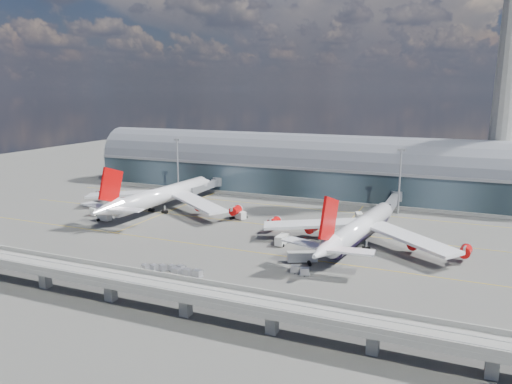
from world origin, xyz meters
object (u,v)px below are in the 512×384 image
at_px(service_truck_4, 359,217).
at_px(service_truck_2, 302,257).
at_px(cargo_train_0, 187,273).
at_px(service_truck_1, 105,217).
at_px(floodlight_mast_left, 178,165).
at_px(control_tower, 506,80).
at_px(cargo_train_2, 300,270).
at_px(cargo_train_1, 163,268).
at_px(floodlight_mast_right, 400,180).
at_px(airliner_right, 359,230).
at_px(service_truck_5, 239,215).
at_px(airliner_left, 160,196).
at_px(service_truck_3, 282,240).
at_px(service_truck_0, 100,210).

bearing_deg(service_truck_4, service_truck_2, -116.00).
bearing_deg(cargo_train_0, service_truck_4, -12.94).
xyz_separation_m(service_truck_1, service_truck_4, (86.71, 37.83, -0.19)).
bearing_deg(floodlight_mast_left, control_tower, 11.72).
bearing_deg(cargo_train_2, cargo_train_1, 94.67).
height_order(service_truck_1, cargo_train_0, service_truck_1).
xyz_separation_m(floodlight_mast_right, service_truck_4, (-11.98, -15.75, -12.19)).
bearing_deg(service_truck_4, airliner_right, -98.89).
distance_m(control_tower, service_truck_1, 164.41).
relative_size(floodlight_mast_left, airliner_right, 0.38).
distance_m(service_truck_5, cargo_train_1, 57.82).
bearing_deg(airliner_left, cargo_train_0, -46.98).
xyz_separation_m(service_truck_1, service_truck_3, (70.54, -1.15, -0.03)).
bearing_deg(service_truck_4, floodlight_mast_left, 149.66).
xyz_separation_m(service_truck_4, cargo_train_0, (-29.71, -74.27, -0.45)).
bearing_deg(service_truck_3, control_tower, 54.81).
height_order(service_truck_4, cargo_train_1, service_truck_4).
xyz_separation_m(floodlight_mast_right, airliner_left, (-87.78, -33.03, -7.27)).
height_order(airliner_left, cargo_train_1, airliner_left).
xyz_separation_m(airliner_left, cargo_train_1, (38.13, -56.00, -5.54)).
height_order(floodlight_mast_left, service_truck_1, floodlight_mast_left).
height_order(airliner_left, service_truck_0, airliner_left).
height_order(service_truck_5, cargo_train_2, service_truck_5).
bearing_deg(cargo_train_1, cargo_train_2, -51.18).
xyz_separation_m(airliner_right, cargo_train_0, (-36.07, -42.43, -4.56)).
bearing_deg(service_truck_0, cargo_train_0, -24.97).
relative_size(airliner_right, cargo_train_1, 5.75).
bearing_deg(airliner_left, service_truck_2, -22.22).
bearing_deg(cargo_train_2, control_tower, -40.04).
distance_m(service_truck_1, cargo_train_2, 86.90).
bearing_deg(service_truck_2, service_truck_3, 13.91).
bearing_deg(service_truck_0, cargo_train_1, -27.85).
bearing_deg(airliner_right, cargo_train_2, -100.29).
xyz_separation_m(floodlight_mast_left, floodlight_mast_right, (100.00, 0.00, 0.00)).
relative_size(service_truck_0, service_truck_3, 1.22).
height_order(floodlight_mast_left, cargo_train_0, floodlight_mast_left).
bearing_deg(service_truck_3, cargo_train_1, -119.91).
distance_m(cargo_train_1, cargo_train_2, 36.71).
relative_size(service_truck_4, cargo_train_0, 0.62).
height_order(floodlight_mast_right, service_truck_5, floodlight_mast_right).
xyz_separation_m(airliner_left, service_truck_2, (70.50, -34.80, -4.76)).
distance_m(service_truck_1, cargo_train_1, 60.51).
bearing_deg(service_truck_3, service_truck_0, 176.18).
bearing_deg(airliner_right, service_truck_3, -154.99).
bearing_deg(service_truck_4, airliner_left, 172.65).
xyz_separation_m(airliner_left, service_truck_1, (-10.91, -20.55, -4.73)).
height_order(floodlight_mast_right, airliner_left, floodlight_mast_right).
relative_size(service_truck_0, service_truck_2, 0.93).
bearing_deg(cargo_train_1, service_truck_0, 72.99).
bearing_deg(service_truck_1, service_truck_4, -55.16).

